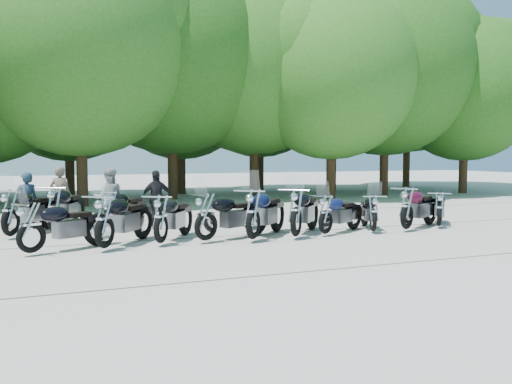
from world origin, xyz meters
name	(u,v)px	position (x,y,z in m)	size (l,w,h in m)	color
ground	(280,243)	(0.00, 0.00, 0.00)	(90.00, 90.00, 0.00)	#A49E94
tree_3	(79,46)	(-3.57, 11.24, 6.32)	(8.70, 8.70, 10.67)	#3A2614
tree_4	(171,53)	(0.54, 13.09, 6.64)	(9.13, 9.13, 11.20)	#3A2614
tree_5	(254,61)	(4.61, 13.20, 6.57)	(9.04, 9.04, 11.10)	#3A2614
tree_6	(332,73)	(7.55, 10.82, 5.81)	(8.00, 8.00, 9.82)	#3A2614
tree_7	(386,69)	(11.20, 11.78, 6.39)	(8.79, 8.79, 10.79)	#3A2614
tree_8	(465,90)	(15.83, 11.20, 5.47)	(7.53, 7.53, 9.25)	#3A2614
tree_11	(68,83)	(-3.76, 16.43, 5.49)	(7.56, 7.56, 9.28)	#3A2614
tree_12	(181,84)	(1.80, 16.47, 5.72)	(7.88, 7.88, 9.67)	#3A2614
tree_13	(260,85)	(6.69, 17.47, 6.04)	(8.31, 8.31, 10.20)	#3A2614
tree_14	(333,89)	(10.68, 16.09, 5.83)	(8.02, 8.02, 9.84)	#3A2614
tree_15	(408,76)	(16.61, 17.02, 7.03)	(9.67, 9.67, 11.86)	#3A2614
motorcycle_0	(31,226)	(-5.37, 0.44, 0.62)	(0.67, 2.20, 1.25)	black
motorcycle_1	(104,219)	(-3.92, 0.42, 0.69)	(0.74, 2.44, 1.38)	black
motorcycle_2	(161,217)	(-2.66, 0.64, 0.66)	(0.71, 2.33, 1.32)	black
motorcycle_3	(206,215)	(-1.61, 0.62, 0.66)	(0.71, 2.35, 1.33)	black
motorcycle_4	(253,212)	(-0.53, 0.37, 0.72)	(0.77, 2.53, 1.43)	black
motorcycle_5	(296,210)	(0.60, 0.38, 0.71)	(0.76, 2.51, 1.42)	black
motorcycle_6	(326,213)	(1.52, 0.55, 0.60)	(0.64, 2.11, 1.19)	#0D1439
motorcycle_7	(373,212)	(2.91, 0.50, 0.58)	(0.62, 2.04, 1.15)	black
motorcycle_8	(407,206)	(3.94, 0.44, 0.68)	(0.73, 2.40, 1.36)	#3C081D
motorcycle_9	(439,208)	(5.19, 0.64, 0.58)	(0.63, 2.05, 1.16)	black
motorcycle_10	(10,211)	(-5.86, 3.03, 0.69)	(0.74, 2.45, 1.38)	black
motorcycle_11	(54,208)	(-4.85, 3.23, 0.72)	(0.77, 2.54, 1.44)	black
motorcycle_12	(111,209)	(-3.44, 3.33, 0.63)	(0.67, 2.21, 1.25)	black
rider_0	(27,202)	(-5.51, 4.10, 0.80)	(0.58, 0.38, 1.60)	#1F3141
rider_1	(109,199)	(-3.41, 3.89, 0.85)	(0.83, 0.64, 1.70)	#9A999C
rider_2	(157,198)	(-2.04, 4.11, 0.81)	(0.95, 0.39, 1.61)	black
rider_3	(60,195)	(-4.61, 5.49, 0.86)	(0.63, 0.41, 1.73)	brown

